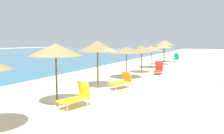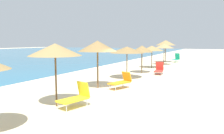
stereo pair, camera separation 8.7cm
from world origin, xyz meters
name	(u,v)px [view 1 (the left image)]	position (x,y,z in m)	size (l,w,h in m)	color
ground_plane	(130,92)	(0.00, 0.00, 0.00)	(160.00, 160.00, 0.00)	beige
beach_umbrella_4	(56,50)	(-3.99, 1.88, 2.48)	(2.30, 2.30, 2.75)	brown
beach_umbrella_5	(98,46)	(0.21, 2.16, 2.55)	(2.37, 2.37, 2.88)	brown
beach_umbrella_6	(127,50)	(4.18, 1.84, 2.21)	(2.65, 2.65, 2.45)	brown
beach_umbrella_7	(142,49)	(7.67, 1.80, 2.17)	(1.99, 1.99, 2.48)	brown
beach_umbrella_8	(151,48)	(11.94, 2.08, 2.11)	(2.47, 2.47, 2.38)	brown
beach_umbrella_9	(163,46)	(15.73, 1.63, 2.30)	(2.35, 2.35, 2.57)	brown
beach_umbrella_10	(165,43)	(19.37, 2.24, 2.66)	(2.66, 2.66, 3.02)	brown
lounge_chair_0	(175,58)	(20.36, 0.92, 0.50)	(1.50, 0.84, 1.21)	#199972
lounge_chair_1	(159,69)	(7.73, 0.24, 0.42)	(1.48, 0.84, 1.06)	red
lounge_chair_2	(77,97)	(-3.70, 1.05, 0.46)	(1.51, 1.01, 1.06)	yellow
lounge_chair_3	(121,81)	(0.73, 0.81, 0.45)	(1.65, 1.10, 0.98)	orange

